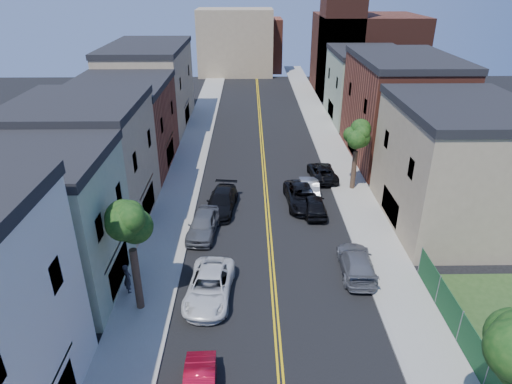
{
  "coord_description": "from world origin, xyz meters",
  "views": [
    {
      "loc": [
        -1.45,
        -6.72,
        17.72
      ],
      "look_at": [
        -0.95,
        25.44,
        2.0
      ],
      "focal_mm": 31.36,
      "sensor_mm": 36.0,
      "label": 1
    }
  ],
  "objects_px": {
    "grey_car_left": "(203,224)",
    "pedestrian_left": "(127,278)",
    "grey_car_right": "(357,263)",
    "dark_car_right_far": "(322,172)",
    "silver_car_right": "(309,187)",
    "black_suv_lane": "(302,196)",
    "white_pickup": "(210,287)",
    "black_car_right": "(314,204)",
    "black_car_left": "(221,201)"
  },
  "relations": [
    {
      "from": "black_suv_lane",
      "to": "pedestrian_left",
      "type": "distance_m",
      "value": 16.63
    },
    {
      "from": "silver_car_right",
      "to": "black_suv_lane",
      "type": "height_order",
      "value": "black_suv_lane"
    },
    {
      "from": "dark_car_right_far",
      "to": "pedestrian_left",
      "type": "bearing_deg",
      "value": 46.02
    },
    {
      "from": "dark_car_right_far",
      "to": "pedestrian_left",
      "type": "relative_size",
      "value": 2.6
    },
    {
      "from": "grey_car_left",
      "to": "pedestrian_left",
      "type": "xyz_separation_m",
      "value": [
        -3.95,
        -6.91,
        0.26
      ]
    },
    {
      "from": "white_pickup",
      "to": "black_car_left",
      "type": "relative_size",
      "value": 1.03
    },
    {
      "from": "dark_car_right_far",
      "to": "pedestrian_left",
      "type": "distance_m",
      "value": 22.24
    },
    {
      "from": "black_car_right",
      "to": "dark_car_right_far",
      "type": "relative_size",
      "value": 0.9
    },
    {
      "from": "black_car_left",
      "to": "grey_car_right",
      "type": "distance_m",
      "value": 12.81
    },
    {
      "from": "black_car_left",
      "to": "black_car_right",
      "type": "distance_m",
      "value": 7.62
    },
    {
      "from": "black_suv_lane",
      "to": "pedestrian_left",
      "type": "bearing_deg",
      "value": -139.3
    },
    {
      "from": "black_car_right",
      "to": "pedestrian_left",
      "type": "xyz_separation_m",
      "value": [
        -12.71,
        -10.16,
        0.34
      ]
    },
    {
      "from": "white_pickup",
      "to": "grey_car_left",
      "type": "bearing_deg",
      "value": 102.69
    },
    {
      "from": "dark_car_right_far",
      "to": "grey_car_left",
      "type": "bearing_deg",
      "value": 40.2
    },
    {
      "from": "grey_car_left",
      "to": "black_car_right",
      "type": "distance_m",
      "value": 9.34
    },
    {
      "from": "grey_car_left",
      "to": "black_suv_lane",
      "type": "xyz_separation_m",
      "value": [
        7.96,
        4.69,
        -0.05
      ]
    },
    {
      "from": "silver_car_right",
      "to": "pedestrian_left",
      "type": "xyz_separation_m",
      "value": [
        -12.71,
        -13.46,
        0.38
      ]
    },
    {
      "from": "dark_car_right_far",
      "to": "black_suv_lane",
      "type": "height_order",
      "value": "black_suv_lane"
    },
    {
      "from": "grey_car_left",
      "to": "pedestrian_left",
      "type": "distance_m",
      "value": 7.97
    },
    {
      "from": "silver_car_right",
      "to": "pedestrian_left",
      "type": "bearing_deg",
      "value": 48.38
    },
    {
      "from": "grey_car_left",
      "to": "silver_car_right",
      "type": "distance_m",
      "value": 10.94
    },
    {
      "from": "dark_car_right_far",
      "to": "grey_car_right",
      "type": "bearing_deg",
      "value": 86.42
    },
    {
      "from": "black_car_left",
      "to": "grey_car_right",
      "type": "bearing_deg",
      "value": -36.55
    },
    {
      "from": "dark_car_right_far",
      "to": "black_suv_lane",
      "type": "relative_size",
      "value": 0.87
    },
    {
      "from": "black_car_left",
      "to": "grey_car_right",
      "type": "height_order",
      "value": "black_car_left"
    },
    {
      "from": "white_pickup",
      "to": "black_car_right",
      "type": "height_order",
      "value": "white_pickup"
    },
    {
      "from": "black_car_left",
      "to": "dark_car_right_far",
      "type": "xyz_separation_m",
      "value": [
        9.3,
        6.21,
        -0.1
      ]
    },
    {
      "from": "grey_car_right",
      "to": "pedestrian_left",
      "type": "height_order",
      "value": "pedestrian_left"
    },
    {
      "from": "black_car_right",
      "to": "silver_car_right",
      "type": "height_order",
      "value": "black_car_right"
    },
    {
      "from": "grey_car_left",
      "to": "black_car_right",
      "type": "height_order",
      "value": "grey_car_left"
    },
    {
      "from": "grey_car_left",
      "to": "black_car_right",
      "type": "bearing_deg",
      "value": 26.61
    },
    {
      "from": "black_car_left",
      "to": "black_car_right",
      "type": "xyz_separation_m",
      "value": [
        7.6,
        -0.56,
        -0.03
      ]
    },
    {
      "from": "white_pickup",
      "to": "silver_car_right",
      "type": "relative_size",
      "value": 1.26
    },
    {
      "from": "silver_car_right",
      "to": "black_car_left",
      "type": "bearing_deg",
      "value": 21.53
    },
    {
      "from": "black_car_right",
      "to": "dark_car_right_far",
      "type": "distance_m",
      "value": 6.98
    },
    {
      "from": "grey_car_left",
      "to": "grey_car_right",
      "type": "xyz_separation_m",
      "value": [
        10.46,
        -4.99,
        -0.1
      ]
    },
    {
      "from": "white_pickup",
      "to": "dark_car_right_far",
      "type": "bearing_deg",
      "value": 66.18
    },
    {
      "from": "grey_car_right",
      "to": "black_suv_lane",
      "type": "distance_m",
      "value": 9.99
    },
    {
      "from": "black_car_right",
      "to": "pedestrian_left",
      "type": "distance_m",
      "value": 16.28
    },
    {
      "from": "grey_car_right",
      "to": "pedestrian_left",
      "type": "relative_size",
      "value": 2.69
    },
    {
      "from": "dark_car_right_far",
      "to": "pedestrian_left",
      "type": "height_order",
      "value": "pedestrian_left"
    },
    {
      "from": "grey_car_left",
      "to": "grey_car_right",
      "type": "relative_size",
      "value": 0.97
    },
    {
      "from": "grey_car_right",
      "to": "dark_car_right_far",
      "type": "relative_size",
      "value": 1.03
    },
    {
      "from": "grey_car_left",
      "to": "pedestrian_left",
      "type": "height_order",
      "value": "pedestrian_left"
    },
    {
      "from": "white_pickup",
      "to": "silver_car_right",
      "type": "bearing_deg",
      "value": 65.61
    },
    {
      "from": "black_suv_lane",
      "to": "pedestrian_left",
      "type": "xyz_separation_m",
      "value": [
        -11.91,
        -11.6,
        0.32
      ]
    },
    {
      "from": "silver_car_right",
      "to": "black_suv_lane",
      "type": "distance_m",
      "value": 2.03
    },
    {
      "from": "black_car_left",
      "to": "grey_car_right",
      "type": "xyz_separation_m",
      "value": [
        9.3,
        -8.8,
        -0.05
      ]
    },
    {
      "from": "grey_car_right",
      "to": "pedestrian_left",
      "type": "distance_m",
      "value": 14.55
    },
    {
      "from": "dark_car_right_far",
      "to": "black_suv_lane",
      "type": "bearing_deg",
      "value": 61.31
    }
  ]
}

